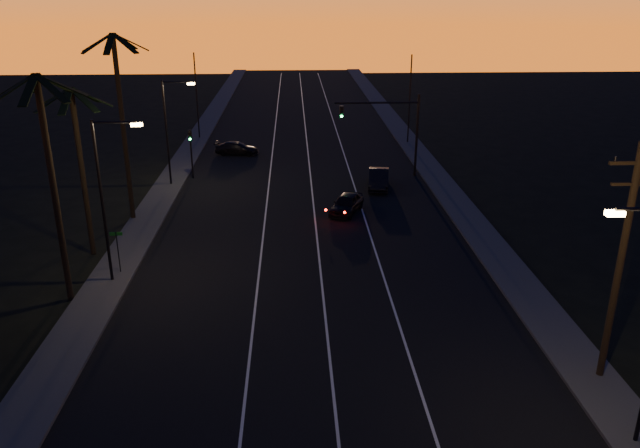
{
  "coord_description": "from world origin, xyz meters",
  "views": [
    {
      "loc": [
        -0.95,
        -11.41,
        15.11
      ],
      "look_at": [
        0.44,
        20.04,
        3.21
      ],
      "focal_mm": 35.0,
      "sensor_mm": 36.0,
      "label": 1
    }
  ],
  "objects_px": {
    "lead_car": "(347,204)",
    "cross_car": "(237,148)",
    "right_car": "(379,179)",
    "utility_pole": "(621,260)",
    "signal_mast": "(390,121)"
  },
  "relations": [
    {
      "from": "lead_car",
      "to": "utility_pole",
      "type": "bearing_deg",
      "value": -67.02
    },
    {
      "from": "lead_car",
      "to": "cross_car",
      "type": "height_order",
      "value": "lead_car"
    },
    {
      "from": "lead_car",
      "to": "right_car",
      "type": "distance_m",
      "value": 6.66
    },
    {
      "from": "utility_pole",
      "to": "cross_car",
      "type": "bearing_deg",
      "value": 115.35
    },
    {
      "from": "utility_pole",
      "to": "lead_car",
      "type": "distance_m",
      "value": 22.98
    },
    {
      "from": "signal_mast",
      "to": "cross_car",
      "type": "distance_m",
      "value": 16.27
    },
    {
      "from": "right_car",
      "to": "cross_car",
      "type": "relative_size",
      "value": 1.06
    },
    {
      "from": "signal_mast",
      "to": "lead_car",
      "type": "xyz_separation_m",
      "value": [
        -4.33,
        -9.27,
        -4.09
      ]
    },
    {
      "from": "lead_car",
      "to": "cross_car",
      "type": "relative_size",
      "value": 1.07
    },
    {
      "from": "utility_pole",
      "to": "cross_car",
      "type": "xyz_separation_m",
      "value": [
        -18.01,
        38.0,
        -4.69
      ]
    },
    {
      "from": "cross_car",
      "to": "right_car",
      "type": "bearing_deg",
      "value": -42.74
    },
    {
      "from": "utility_pole",
      "to": "right_car",
      "type": "height_order",
      "value": "utility_pole"
    },
    {
      "from": "right_car",
      "to": "signal_mast",
      "type": "bearing_deg",
      "value": 69.89
    },
    {
      "from": "right_car",
      "to": "utility_pole",
      "type": "bearing_deg",
      "value": -77.92
    },
    {
      "from": "right_car",
      "to": "cross_car",
      "type": "distance_m",
      "value": 16.76
    }
  ]
}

